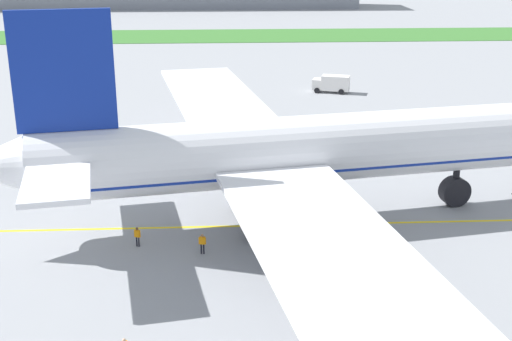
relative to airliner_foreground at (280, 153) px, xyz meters
name	(u,v)px	position (x,y,z in m)	size (l,w,h in m)	color
ground_plane	(314,210)	(3.49, 2.43, -6.51)	(600.00, 600.00, 0.00)	gray
apron_taxi_line	(319,224)	(3.49, -0.85, -6.50)	(280.00, 0.36, 0.01)	yellow
grass_median_strip	(253,36)	(3.49, 118.56, -6.46)	(320.00, 24.00, 0.10)	#38722D
airliner_foreground	(280,153)	(0.00, 0.00, 0.00)	(53.57, 84.65, 19.17)	white
ground_crew_marshaller_front	(137,235)	(-12.16, -4.53, -5.46)	(0.56, 0.41, 1.72)	black
ground_crew_wingwalker_starboard	(202,242)	(-6.76, -6.21, -5.44)	(0.61, 0.33, 1.75)	black
service_truck_baggage_loader	(332,83)	(13.05, 52.17, -4.98)	(6.34, 3.95, 2.81)	white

